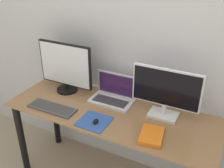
{
  "coord_description": "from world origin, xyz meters",
  "views": [
    {
      "loc": [
        0.79,
        -1.23,
        1.92
      ],
      "look_at": [
        -0.02,
        0.36,
        0.99
      ],
      "focal_mm": 42.0,
      "sensor_mm": 36.0,
      "label": 1
    }
  ],
  "objects": [
    {
      "name": "book",
      "position": [
        0.39,
        0.14,
        0.79
      ],
      "size": [
        0.18,
        0.23,
        0.03
      ],
      "color": "orange",
      "rests_on": "desk"
    },
    {
      "name": "desk",
      "position": [
        0.0,
        0.3,
        0.62
      ],
      "size": [
        1.68,
        0.61,
        0.78
      ],
      "color": "olive",
      "rests_on": "ground_plane"
    },
    {
      "name": "wall_back",
      "position": [
        0.0,
        0.67,
        1.25
      ],
      "size": [
        7.0,
        0.05,
        2.5
      ],
      "color": "silver",
      "rests_on": "ground_plane"
    },
    {
      "name": "monitor_right",
      "position": [
        0.39,
        0.43,
        0.99
      ],
      "size": [
        0.51,
        0.15,
        0.39
      ],
      "color": "silver",
      "rests_on": "desk"
    },
    {
      "name": "monitor_left",
      "position": [
        -0.5,
        0.43,
        1.0
      ],
      "size": [
        0.51,
        0.18,
        0.44
      ],
      "color": "black",
      "rests_on": "desk"
    },
    {
      "name": "mouse",
      "position": [
        -0.02,
        0.11,
        0.8
      ],
      "size": [
        0.04,
        0.06,
        0.03
      ],
      "color": "black",
      "rests_on": "mousepad"
    },
    {
      "name": "mousepad",
      "position": [
        -0.04,
        0.12,
        0.78
      ],
      "size": [
        0.23,
        0.22,
        0.0
      ],
      "color": "#2D519E",
      "rests_on": "desk"
    },
    {
      "name": "keyboard",
      "position": [
        -0.43,
        0.12,
        0.79
      ],
      "size": [
        0.4,
        0.14,
        0.02
      ],
      "color": "#4C4C51",
      "rests_on": "desk"
    },
    {
      "name": "laptop",
      "position": [
        -0.06,
        0.47,
        0.83
      ],
      "size": [
        0.36,
        0.21,
        0.22
      ],
      "color": "silver",
      "rests_on": "desk"
    }
  ]
}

